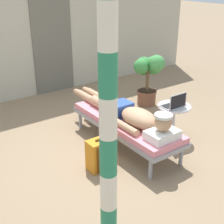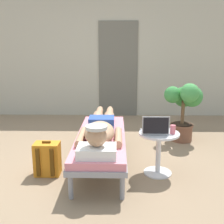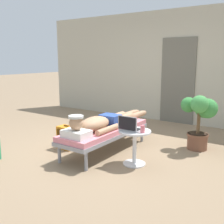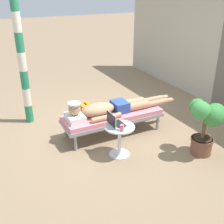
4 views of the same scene
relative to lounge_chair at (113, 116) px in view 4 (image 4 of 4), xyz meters
name	(u,v)px [view 4 (image 4 of 4)]	position (x,y,z in m)	size (l,w,h in m)	color
ground_plane	(108,127)	(-0.23, 0.02, -0.35)	(40.00, 40.00, 0.00)	#8C7256
lounge_chair	(113,116)	(0.00, 0.00, 0.00)	(0.62, 1.85, 0.42)	gray
person_reclining	(110,108)	(0.00, -0.05, 0.17)	(0.53, 2.17, 0.33)	white
side_table	(120,136)	(0.71, -0.23, 0.01)	(0.48, 0.48, 0.52)	silver
laptop	(115,122)	(0.65, -0.28, 0.24)	(0.31, 0.24, 0.23)	#A5A8AD
drink_glass	(122,128)	(0.86, -0.27, 0.23)	(0.06, 0.06, 0.10)	#D86672
backpack	(86,113)	(-0.63, -0.28, -0.15)	(0.30, 0.26, 0.42)	orange
potted_plant	(207,121)	(1.29, 1.00, 0.26)	(0.62, 0.64, 0.97)	brown
porch_post	(22,62)	(-1.19, -1.29, 0.89)	(0.15, 0.15, 2.48)	#267F59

